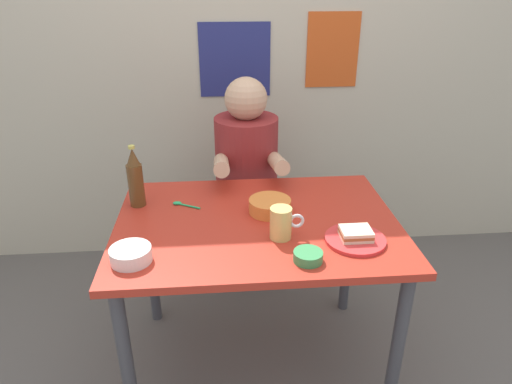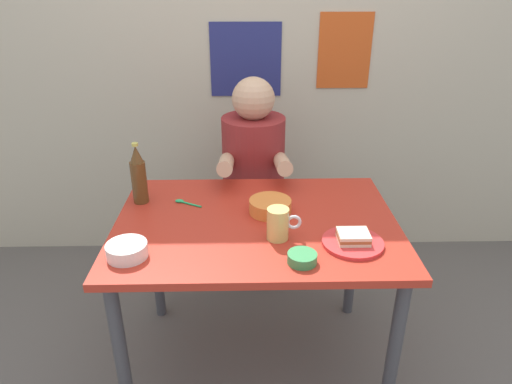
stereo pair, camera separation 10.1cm
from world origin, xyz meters
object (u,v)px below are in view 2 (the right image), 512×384
Objects in this scene: stool at (254,227)px; plate_orange at (353,243)px; person_seated at (253,157)px; beer_mug at (278,224)px; beer_bottle at (139,176)px; dip_bowl_green at (302,258)px; sandwich at (353,237)px; dining_table at (256,241)px.

stool is 2.05× the size of plate_orange.
person_seated is 5.71× the size of beer_mug.
dip_bowl_green is at bearing -36.61° from beer_bottle.
sandwich is 0.27m from beer_mug.
beer_mug is (0.08, -0.75, 0.03)m from person_seated.
sandwich is at bearing 153.43° from plate_orange.
beer_bottle is (-0.48, 0.18, 0.21)m from dining_table.
beer_mug is 0.48× the size of beer_bottle.
beer_bottle is 0.79m from dip_bowl_green.
beer_mug is at bearing -84.17° from stool.
beer_bottle reaches higher than plate_orange.
beer_mug is 0.18m from dip_bowl_green.
dip_bowl_green reaches higher than stool.
dip_bowl_green is (-0.19, -0.11, 0.01)m from plate_orange.
person_seated is at bearing 90.08° from dining_table.
beer_bottle reaches higher than sandwich.
person_seated reaches higher than beer_mug.
person_seated is (-0.00, 0.62, 0.12)m from dining_table.
sandwich is (-0.00, 0.00, 0.02)m from plate_orange.
beer_mug is 1.26× the size of dip_bowl_green.
dining_table is at bearing -20.02° from beer_bottle.
plate_orange is 0.27m from beer_mug.
dining_table is 0.40m from plate_orange.
dining_table is 8.73× the size of beer_mug.
beer_mug is at bearing -59.99° from dining_table.
person_seated reaches higher than dip_bowl_green.
dining_table is 11.00× the size of dip_bowl_green.
person_seated is at bearing 42.57° from beer_bottle.
sandwich is (0.34, -0.18, 0.13)m from dining_table.
dining_table is at bearing -89.92° from person_seated.
person_seated is 0.76m from beer_mug.
dining_table is 10.00× the size of sandwich.
beer_mug is (0.08, -0.76, 0.45)m from stool.
beer_mug is at bearing 169.43° from sandwich.
beer_mug is (-0.26, 0.05, 0.05)m from plate_orange.
stool is 3.57× the size of beer_mug.
plate_orange is 2.00× the size of sandwich.
dining_table is at bearing 151.79° from plate_orange.
person_seated is (-0.00, -0.01, 0.42)m from stool.
stool is 1.72× the size of beer_bottle.
beer_bottle is (-0.48, -0.45, 0.51)m from stool.
sandwich reaches higher than plate_orange.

